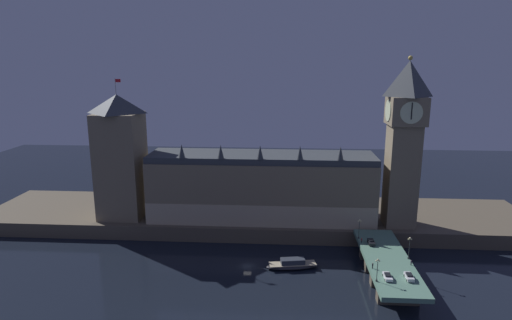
# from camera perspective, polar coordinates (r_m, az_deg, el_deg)

# --- Properties ---
(ground_plane) EXTENTS (400.00, 400.00, 0.00)m
(ground_plane) POSITION_cam_1_polar(r_m,az_deg,el_deg) (144.93, -1.17, -13.99)
(ground_plane) COLOR black
(embankment) EXTENTS (220.00, 42.00, 5.62)m
(embankment) POSITION_cam_1_polar(r_m,az_deg,el_deg) (179.46, -0.09, -7.56)
(embankment) COLOR brown
(embankment) RESTS_ON ground_plane
(parliament_hall) EXTENTS (86.23, 21.05, 30.78)m
(parliament_hall) POSITION_cam_1_polar(r_m,az_deg,el_deg) (166.64, 0.71, -3.54)
(parliament_hall) COLOR #7F7056
(parliament_hall) RESTS_ON embankment
(clock_tower) EXTENTS (13.08, 13.19, 62.20)m
(clock_tower) POSITION_cam_1_polar(r_m,az_deg,el_deg) (163.79, 19.14, 2.66)
(clock_tower) COLOR #7F7056
(clock_tower) RESTS_ON embankment
(victoria_tower) EXTENTS (16.80, 16.80, 54.13)m
(victoria_tower) POSITION_cam_1_polar(r_m,az_deg,el_deg) (174.39, -17.61, 0.46)
(victoria_tower) COLOR #7F7056
(victoria_tower) RESTS_ON embankment
(bridge) EXTENTS (13.45, 46.00, 6.73)m
(bridge) POSITION_cam_1_polar(r_m,az_deg,el_deg) (141.76, 17.05, -13.24)
(bridge) COLOR slate
(bridge) RESTS_ON ground_plane
(car_northbound_lead) EXTENTS (2.01, 4.44, 1.59)m
(car_northbound_lead) POSITION_cam_1_polar(r_m,az_deg,el_deg) (149.04, 15.10, -10.50)
(car_northbound_lead) COLOR black
(car_northbound_lead) RESTS_ON bridge
(car_northbound_trail) EXTENTS (2.03, 4.66, 1.42)m
(car_northbound_trail) POSITION_cam_1_polar(r_m,az_deg,el_deg) (128.58, 17.13, -14.61)
(car_northbound_trail) COLOR white
(car_northbound_trail) RESTS_ON bridge
(car_southbound_lead) EXTENTS (1.97, 4.56, 1.58)m
(car_southbound_lead) POSITION_cam_1_polar(r_m,az_deg,el_deg) (130.15, 19.74, -14.42)
(car_southbound_lead) COLOR silver
(car_southbound_lead) RESTS_ON bridge
(pedestrian_near_rail) EXTENTS (0.38, 0.38, 1.81)m
(pedestrian_near_rail) POSITION_cam_1_polar(r_m,az_deg,el_deg) (132.84, 15.29, -13.41)
(pedestrian_near_rail) COLOR black
(pedestrian_near_rail) RESTS_ON bridge
(pedestrian_mid_walk) EXTENTS (0.38, 0.38, 1.64)m
(pedestrian_mid_walk) POSITION_cam_1_polar(r_m,az_deg,el_deg) (138.25, 19.98, -12.71)
(pedestrian_mid_walk) COLOR black
(pedestrian_mid_walk) RESTS_ON bridge
(pedestrian_far_rail) EXTENTS (0.38, 0.38, 1.71)m
(pedestrian_far_rail) POSITION_cam_1_polar(r_m,az_deg,el_deg) (149.34, 13.90, -10.32)
(pedestrian_far_rail) COLOR black
(pedestrian_far_rail) RESTS_ON bridge
(street_lamp_near) EXTENTS (1.34, 0.60, 6.74)m
(street_lamp_near) POSITION_cam_1_polar(r_m,az_deg,el_deg) (124.69, 15.89, -13.60)
(street_lamp_near) COLOR #2D3333
(street_lamp_near) RESTS_ON bridge
(street_lamp_mid) EXTENTS (1.34, 0.60, 7.09)m
(street_lamp_mid) POSITION_cam_1_polar(r_m,az_deg,el_deg) (140.60, 19.78, -10.66)
(street_lamp_mid) COLOR #2D3333
(street_lamp_mid) RESTS_ON bridge
(street_lamp_far) EXTENTS (1.34, 0.60, 6.91)m
(street_lamp_far) POSITION_cam_1_polar(r_m,az_deg,el_deg) (151.07, 13.60, -8.62)
(street_lamp_far) COLOR #2D3333
(street_lamp_far) RESTS_ON bridge
(boat_upstream) EXTENTS (17.82, 7.72, 3.33)m
(boat_upstream) POSITION_cam_1_polar(r_m,az_deg,el_deg) (143.70, 4.90, -13.74)
(boat_upstream) COLOR #28282D
(boat_upstream) RESTS_ON ground_plane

